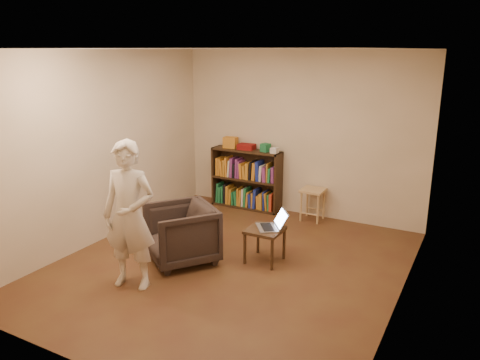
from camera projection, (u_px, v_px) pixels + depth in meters
The scene contains 15 objects.
floor at pixel (230, 265), 5.81m from camera, with size 4.50×4.50×0.00m, color #4C2618.
ceiling at pixel (228, 49), 5.11m from camera, with size 4.50×4.50×0.00m, color silver.
wall_back at pixel (300, 134), 7.37m from camera, with size 4.00×4.00×0.00m, color beige.
wall_left at pixel (102, 148), 6.38m from camera, with size 4.50×4.50×0.00m, color beige.
wall_right at pixel (407, 187), 4.55m from camera, with size 4.50×4.50×0.00m, color beige.
bookshelf at pixel (247, 182), 7.86m from camera, with size 1.20×0.30×1.00m.
box_yellow at pixel (231, 142), 7.82m from camera, with size 0.22×0.16×0.18m, color #C67C23.
red_cloth at pixel (246, 147), 7.71m from camera, with size 0.27×0.20×0.09m, color maroon.
box_green at pixel (265, 148), 7.54m from camera, with size 0.13×0.13×0.13m, color #1E713F.
box_white at pixel (274, 150), 7.43m from camera, with size 0.11×0.11×0.09m, color silver.
stool at pixel (313, 195), 7.27m from camera, with size 0.35×0.35×0.50m.
armchair at pixel (181, 234), 5.85m from camera, with size 0.78×0.81×0.73m, color #322A21.
side_table at pixel (265, 234), 5.84m from camera, with size 0.43×0.43×0.44m.
laptop at pixel (273, 224), 5.83m from camera, with size 0.49×0.48×0.23m.
person at pixel (129, 216), 5.12m from camera, with size 0.61×0.40×1.67m, color beige.
Camera 1 is at (2.64, -4.61, 2.59)m, focal length 35.00 mm.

